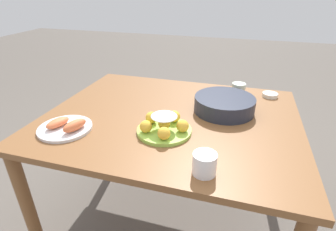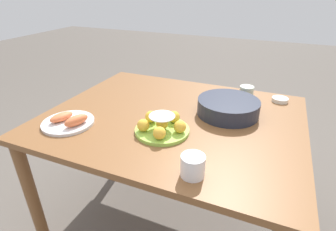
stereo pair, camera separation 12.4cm
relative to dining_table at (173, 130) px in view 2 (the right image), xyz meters
name	(u,v)px [view 2 (the right image)]	position (x,y,z in m)	size (l,w,h in m)	color
ground_plane	(172,216)	(0.00, 0.00, -0.63)	(12.00, 12.00, 0.00)	#5B544C
dining_table	(173,130)	(0.00, 0.00, 0.00)	(1.25, 1.02, 0.72)	brown
cake_plate	(162,126)	(0.02, -0.17, 0.12)	(0.25, 0.25, 0.09)	#99CC4C
serving_bowl	(228,106)	(0.25, 0.12, 0.13)	(0.31, 0.31, 0.08)	#232838
sauce_bowl	(280,99)	(0.49, 0.39, 0.10)	(0.09, 0.09, 0.02)	silver
seafood_platter	(69,121)	(-0.42, -0.28, 0.11)	(0.24, 0.24, 0.06)	silver
cup_near	(193,166)	(0.23, -0.40, 0.13)	(0.09, 0.09, 0.08)	white
cup_far	(246,93)	(0.31, 0.33, 0.13)	(0.08, 0.08, 0.08)	beige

